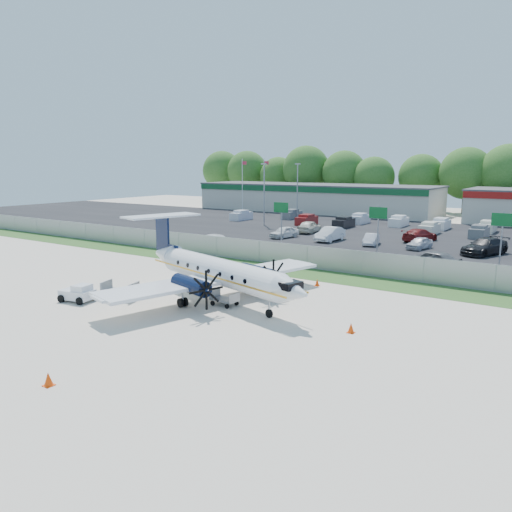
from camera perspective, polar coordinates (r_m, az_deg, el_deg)
The scene contains 31 objects.
ground at distance 32.46m, azimuth -5.93°, elevation -5.59°, with size 170.00×170.00×0.00m, color beige.
grass_verge at distance 42.09m, azimuth 4.55°, elevation -1.84°, with size 170.00×4.00×0.02m, color #2D561E.
access_road at distance 48.21m, azimuth 8.63°, elevation -0.35°, with size 170.00×8.00×0.02m, color black.
parking_lot at distance 67.58m, azimuth 16.28°, elevation 2.43°, with size 170.00×32.00×0.02m, color black.
perimeter_fence at distance 43.62m, azimuth 5.86°, elevation -0.10°, with size 120.00×0.06×1.99m.
building_west at distance 96.74m, azimuth 6.71°, elevation 6.63°, with size 46.40×12.40×5.24m.
sign_left at distance 54.84m, azimuth 2.90°, elevation 4.85°, with size 1.80×0.26×5.00m.
sign_mid at distance 50.12m, azimuth 13.77°, elevation 4.04°, with size 1.80×0.26×5.00m.
sign_right at distance 47.52m, azimuth 26.32°, elevation 2.92°, with size 1.80×0.26×5.00m.
flagpole_west at distance 96.81m, azimuth -1.54°, elevation 8.48°, with size 1.06×0.12×10.00m.
flagpole_east at distance 94.01m, azimuth 0.98°, elevation 8.43°, with size 1.06×0.12×10.00m.
light_pole_nw at distance 73.84m, azimuth 0.94°, elevation 7.56°, with size 0.90×0.35×9.09m.
light_pole_sw at distance 82.40m, azimuth 4.75°, elevation 7.82°, with size 0.90×0.35×9.09m.
tree_line at distance 100.35m, azimuth 22.23°, elevation 4.55°, with size 112.00×6.00×14.00m, color #2B5B1A, non-canonical shape.
aircraft at distance 33.12m, azimuth -4.44°, elevation -1.71°, with size 16.83×16.44×5.14m.
pushback_tug at distance 35.03m, azimuth -19.63°, elevation -4.02°, with size 2.35×1.89×1.16m.
baggage_cart_near at distance 34.81m, azimuth -15.26°, elevation -3.88°, with size 2.52×1.91×1.17m.
baggage_cart_far at distance 32.15m, azimuth -3.62°, elevation -4.93°, with size 1.79×1.14×0.91m.
cone_nose at distance 27.55m, azimuth 10.80°, elevation -8.10°, with size 0.39×0.39×0.55m.
cone_port_wing at distance 22.65m, azimuth -22.64°, elevation -12.88°, with size 0.41×0.41×0.58m.
cone_starboard_wing at distance 37.47m, azimuth 7.00°, elevation -3.05°, with size 0.36×0.36×0.52m.
road_car_west at distance 53.54m, azimuth -4.43°, elevation 0.80°, with size 1.96×4.88×1.66m, color silver.
road_car_mid at distance 45.79m, azimuth 19.41°, elevation -1.42°, with size 1.98×4.91×1.67m, color #595B5E.
parked_car_a at distance 61.64m, azimuth 3.23°, elevation 2.08°, with size 1.69×4.20×1.43m, color silver.
parked_car_b at distance 59.69m, azimuth 8.44°, elevation 1.71°, with size 1.74×4.99×1.64m, color silver.
parked_car_c at distance 57.55m, azimuth 13.00°, elevation 1.23°, with size 1.35×3.88×1.28m, color silver.
parked_car_d at distance 56.12m, azimuth 18.14°, elevation 0.75°, with size 1.54×3.83×1.31m, color silver.
parked_car_e at distance 54.95m, azimuth 24.60°, elevation 0.12°, with size 2.37×5.82×1.69m, color black.
parked_car_f at distance 66.58m, azimuth 6.11°, elevation 2.66°, with size 1.93×4.79×1.63m, color beige.
parked_car_g at distance 61.66m, azimuth 18.18°, elevation 1.58°, with size 2.15×5.30×1.54m, color maroon.
far_parking_rows at distance 72.33m, azimuth 17.49°, elevation 2.86°, with size 56.00×10.00×1.60m, color gray, non-canonical shape.
Camera 1 is at (20.05, -23.92, 8.93)m, focal length 35.00 mm.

